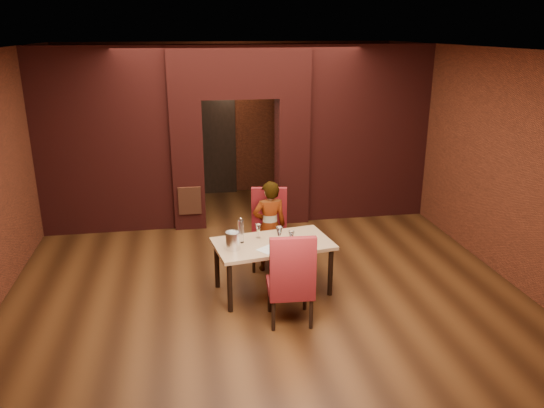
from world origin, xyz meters
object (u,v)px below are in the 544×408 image
(person_seated, at_px, (270,226))
(wine_glass_a, at_px, (258,231))
(chair_near, at_px, (290,276))
(wine_glass_b, at_px, (279,235))
(chair_far, at_px, (269,230))
(wine_bucket, at_px, (233,241))
(water_bottle, at_px, (241,231))
(wine_glass_c, at_px, (291,238))
(potted_plant, at_px, (305,246))
(dining_table, at_px, (273,267))

(person_seated, xyz_separation_m, wine_glass_a, (-0.24, -0.52, 0.14))
(chair_near, relative_size, wine_glass_b, 5.24)
(person_seated, relative_size, wine_glass_a, 6.84)
(chair_far, relative_size, wine_glass_a, 5.86)
(chair_far, distance_m, wine_bucket, 1.17)
(wine_bucket, relative_size, water_bottle, 0.70)
(wine_glass_c, bearing_deg, water_bottle, 163.04)
(person_seated, xyz_separation_m, water_bottle, (-0.49, -0.63, 0.21))
(potted_plant, bearing_deg, chair_far, -157.86)
(wine_glass_a, bearing_deg, wine_bucket, -139.65)
(chair_far, relative_size, water_bottle, 3.52)
(wine_glass_a, bearing_deg, water_bottle, -156.34)
(wine_bucket, distance_m, water_bottle, 0.25)
(wine_glass_a, distance_m, potted_plant, 1.39)
(chair_far, relative_size, chair_near, 0.99)
(wine_bucket, xyz_separation_m, water_bottle, (0.13, 0.21, 0.05))
(dining_table, xyz_separation_m, chair_far, (0.08, 0.80, 0.23))
(wine_glass_c, relative_size, wine_bucket, 0.83)
(chair_far, xyz_separation_m, chair_near, (-0.01, -1.59, 0.01))
(wine_bucket, bearing_deg, person_seated, 53.62)
(dining_table, height_order, chair_near, chair_near)
(wine_glass_c, xyz_separation_m, wine_bucket, (-0.78, -0.01, 0.02))
(dining_table, bearing_deg, wine_glass_c, -38.57)
(dining_table, xyz_separation_m, wine_glass_c, (0.23, -0.13, 0.46))
(chair_near, xyz_separation_m, water_bottle, (-0.50, 0.86, 0.30))
(person_seated, height_order, wine_glass_c, person_seated)
(chair_far, distance_m, potted_plant, 0.78)
(wine_glass_c, xyz_separation_m, water_bottle, (-0.65, 0.20, 0.07))
(wine_bucket, bearing_deg, water_bottle, 58.90)
(wine_bucket, bearing_deg, dining_table, 14.58)
(wine_glass_a, height_order, wine_glass_c, wine_glass_a)
(chair_near, distance_m, wine_glass_c, 0.71)
(chair_near, relative_size, wine_glass_c, 6.15)
(chair_far, height_order, potted_plant, chair_far)
(wine_glass_a, distance_m, water_bottle, 0.28)
(person_seated, relative_size, wine_glass_c, 7.10)
(wine_glass_b, relative_size, potted_plant, 0.61)
(wine_glass_c, distance_m, potted_plant, 1.43)
(chair_far, distance_m, person_seated, 0.14)
(chair_far, xyz_separation_m, wine_glass_c, (0.14, -0.93, 0.23))
(water_bottle, bearing_deg, person_seated, 52.00)
(chair_far, bearing_deg, water_bottle, -114.48)
(wine_glass_a, bearing_deg, potted_plant, 45.21)
(wine_bucket, height_order, water_bottle, water_bottle)
(wine_glass_a, bearing_deg, wine_glass_b, -41.03)
(chair_near, height_order, person_seated, person_seated)
(chair_far, distance_m, water_bottle, 0.94)
(person_seated, height_order, water_bottle, person_seated)
(person_seated, distance_m, wine_bucket, 1.06)
(chair_near, relative_size, wine_bucket, 5.07)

